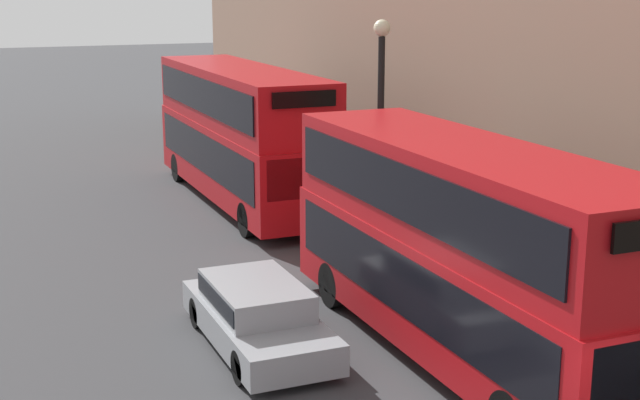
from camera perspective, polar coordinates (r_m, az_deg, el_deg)
bus_leading at (r=16.82m, az=9.09°, el=-2.68°), size 2.59×10.07×4.12m
bus_second_in_queue at (r=28.86m, az=-5.10°, el=4.54°), size 2.59×11.20×4.39m
car_hatchback at (r=17.62m, az=-4.05°, el=-7.21°), size 1.85×4.61×1.31m
street_lamp at (r=23.59m, az=3.91°, el=5.88°), size 0.44×0.44×6.09m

